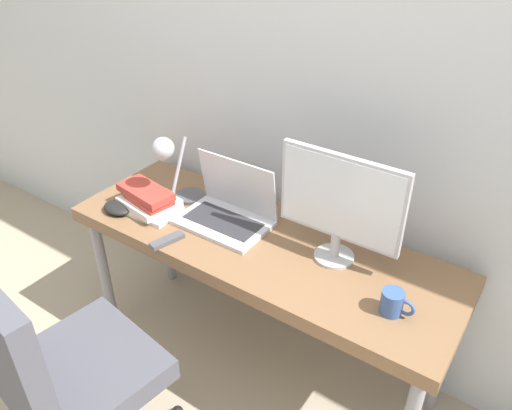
{
  "coord_description": "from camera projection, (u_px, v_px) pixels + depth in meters",
  "views": [
    {
      "loc": [
        0.9,
        -1.06,
        1.91
      ],
      "look_at": [
        0.01,
        0.25,
        0.9
      ],
      "focal_mm": 35.0,
      "sensor_mm": 36.0,
      "label": 1
    }
  ],
  "objects": [
    {
      "name": "ground_plane",
      "position": [
        223.0,
        402.0,
        2.19
      ],
      "size": [
        12.0,
        12.0,
        0.0
      ],
      "primitive_type": "plane",
      "color": "tan"
    },
    {
      "name": "tv_remote",
      "position": [
        167.0,
        240.0,
        1.98
      ],
      "size": [
        0.08,
        0.15,
        0.02
      ],
      "color": "#4C4C51",
      "rests_on": "desk"
    },
    {
      "name": "mug",
      "position": [
        393.0,
        303.0,
        1.63
      ],
      "size": [
        0.12,
        0.08,
        0.09
      ],
      "color": "#385693",
      "rests_on": "desk"
    },
    {
      "name": "book_stack",
      "position": [
        149.0,
        200.0,
        2.16
      ],
      "size": [
        0.29,
        0.23,
        0.11
      ],
      "color": "silver",
      "rests_on": "desk"
    },
    {
      "name": "desk",
      "position": [
        259.0,
        253.0,
        2.04
      ],
      "size": [
        1.63,
        0.56,
        0.72
      ],
      "color": "brown",
      "rests_on": "ground_plane"
    },
    {
      "name": "wall_back",
      "position": [
        309.0,
        74.0,
        1.93
      ],
      "size": [
        8.0,
        0.05,
        2.6
      ],
      "color": "silver",
      "rests_on": "ground_plane"
    },
    {
      "name": "monitor",
      "position": [
        340.0,
        203.0,
        1.77
      ],
      "size": [
        0.48,
        0.15,
        0.43
      ],
      "color": "#B7B7BC",
      "rests_on": "desk"
    },
    {
      "name": "game_controller",
      "position": [
        118.0,
        208.0,
        2.16
      ],
      "size": [
        0.14,
        0.1,
        0.04
      ],
      "color": "black",
      "rests_on": "desk"
    },
    {
      "name": "laptop",
      "position": [
        228.0,
        210.0,
        2.09
      ],
      "size": [
        0.38,
        0.25,
        0.27
      ],
      "color": "silver",
      "rests_on": "desk"
    },
    {
      "name": "desk_lamp",
      "position": [
        172.0,
        163.0,
        2.09
      ],
      "size": [
        0.14,
        0.25,
        0.35
      ],
      "color": "#4C4C51",
      "rests_on": "desk"
    },
    {
      "name": "office_chair",
      "position": [
        56.0,
        369.0,
        1.66
      ],
      "size": [
        0.64,
        0.64,
        1.0
      ],
      "color": "black",
      "rests_on": "ground_plane"
    }
  ]
}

